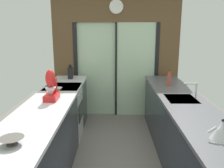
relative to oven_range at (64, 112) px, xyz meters
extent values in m
cube|color=slate|center=(0.91, -0.65, -0.47)|extent=(5.04, 7.60, 0.02)
cube|color=brown|center=(0.91, 1.15, 1.89)|extent=(2.64, 0.08, 0.70)
cube|color=#B2D1AD|center=(0.49, 1.17, 0.54)|extent=(0.80, 0.02, 2.00)
cube|color=#B2D1AD|center=(1.33, 1.13, 0.54)|extent=(0.80, 0.02, 2.00)
cube|color=black|center=(0.05, 1.15, 0.54)|extent=(0.08, 0.10, 2.00)
cube|color=black|center=(1.77, 1.15, 0.54)|extent=(0.08, 0.10, 2.00)
cube|color=black|center=(0.91, 1.15, 0.54)|extent=(0.04, 0.10, 2.00)
cube|color=brown|center=(-0.20, 1.15, 0.54)|extent=(0.42, 0.08, 2.00)
cube|color=brown|center=(2.02, 1.15, 0.54)|extent=(0.42, 0.08, 2.00)
cylinder|color=white|center=(0.91, 1.09, 1.84)|extent=(0.26, 0.03, 0.26)
torus|color=beige|center=(0.91, 1.09, 1.84)|extent=(0.28, 0.02, 0.28)
cube|color=#1E232D|center=(0.00, -1.57, -0.02)|extent=(0.58, 2.55, 0.88)
cube|color=#1E232D|center=(0.00, 0.63, -0.02)|extent=(0.58, 0.65, 0.88)
cube|color=#BCBCC1|center=(0.00, -0.95, 0.44)|extent=(0.62, 3.80, 0.04)
cube|color=#1E232D|center=(1.82, -0.95, -0.02)|extent=(0.58, 3.80, 0.88)
cube|color=#4C4C51|center=(1.82, -0.95, 0.44)|extent=(0.62, 3.80, 0.04)
cube|color=#B7BABC|center=(1.80, -0.70, 0.44)|extent=(0.40, 0.48, 0.05)
cylinder|color=#B7BABC|center=(2.00, -0.70, 0.58)|extent=(0.02, 0.02, 0.22)
cylinder|color=#B7BABC|center=(1.91, -0.70, 0.68)|extent=(0.18, 0.02, 0.02)
cube|color=#B7BABC|center=(0.00, 0.00, -0.02)|extent=(0.58, 0.60, 0.88)
cube|color=black|center=(0.29, 0.00, 0.02)|extent=(0.01, 0.48, 0.28)
cube|color=black|center=(0.00, 0.00, 0.45)|extent=(0.58, 0.60, 0.03)
cylinder|color=#B7BABC|center=(0.30, -0.18, 0.34)|extent=(0.02, 0.04, 0.04)
cylinder|color=#B7BABC|center=(0.30, 0.00, 0.34)|extent=(0.02, 0.04, 0.04)
cylinder|color=#B7BABC|center=(0.30, 0.18, 0.34)|extent=(0.02, 0.04, 0.04)
cylinder|color=#514C47|center=(0.02, -2.06, 0.47)|extent=(0.09, 0.09, 0.01)
cone|color=#514C47|center=(0.02, -2.06, 0.50)|extent=(0.20, 0.20, 0.06)
cylinder|color=#514C47|center=(0.02, -0.44, 0.47)|extent=(0.07, 0.07, 0.01)
cone|color=#514C47|center=(0.02, -0.44, 0.51)|extent=(0.15, 0.15, 0.08)
cube|color=black|center=(0.02, 0.65, 0.57)|extent=(0.08, 0.14, 0.22)
cylinder|color=black|center=(0.00, 0.65, 0.70)|extent=(0.02, 0.02, 0.07)
cylinder|color=black|center=(0.02, 0.65, 0.71)|extent=(0.02, 0.02, 0.07)
cylinder|color=black|center=(0.04, 0.65, 0.70)|extent=(0.02, 0.02, 0.07)
cube|color=red|center=(0.02, -0.78, 0.50)|extent=(0.17, 0.26, 0.08)
cube|color=red|center=(0.02, -0.68, 0.64)|extent=(0.10, 0.08, 0.20)
ellipsoid|color=red|center=(0.02, -0.79, 0.76)|extent=(0.13, 0.12, 0.24)
cone|color=#B7BABC|center=(0.02, -0.81, 0.58)|extent=(0.15, 0.15, 0.13)
cone|color=#B7BABC|center=(1.80, -1.95, 0.55)|extent=(0.19, 0.19, 0.17)
sphere|color=black|center=(1.80, -1.95, 0.64)|extent=(0.03, 0.03, 0.03)
cylinder|color=#B7BABC|center=(1.71, -1.95, 0.56)|extent=(0.08, 0.02, 0.07)
cylinder|color=#B23D2D|center=(1.80, 0.07, 0.57)|extent=(0.05, 0.05, 0.22)
cylinder|color=#B23D2D|center=(1.80, 0.07, 0.70)|extent=(0.02, 0.02, 0.04)
cylinder|color=black|center=(1.80, 0.07, 0.73)|extent=(0.03, 0.03, 0.01)
camera|label=1|loc=(0.86, -3.85, 1.40)|focal=37.79mm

